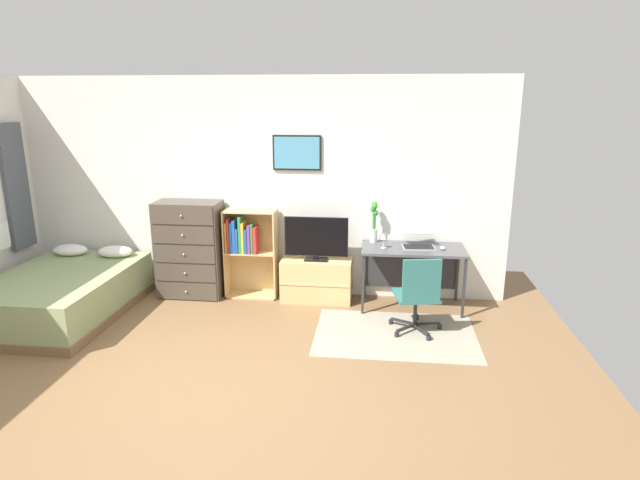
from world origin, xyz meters
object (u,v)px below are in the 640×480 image
(tv_stand, at_px, (317,280))
(bamboo_vase, at_px, (374,222))
(office_chair, at_px, (418,293))
(laptop, at_px, (418,241))
(dresser, at_px, (190,249))
(wine_glass, at_px, (384,237))
(bed, at_px, (62,293))
(bookshelf, at_px, (247,246))
(computer_mouse, at_px, (443,248))
(desk, at_px, (412,257))
(television, at_px, (316,239))

(tv_stand, height_order, bamboo_vase, bamboo_vase)
(office_chair, height_order, laptop, laptop)
(dresser, relative_size, wine_glass, 6.72)
(bed, xyz_separation_m, bookshelf, (1.98, 0.84, 0.40))
(computer_mouse, relative_size, bamboo_vase, 0.21)
(bed, height_order, dresser, dresser)
(desk, relative_size, office_chair, 1.39)
(office_chair, bearing_deg, dresser, 153.18)
(office_chair, xyz_separation_m, laptop, (0.03, 0.83, 0.35))
(television, relative_size, wine_glass, 4.28)
(office_chair, relative_size, bamboo_vase, 1.74)
(dresser, height_order, tv_stand, dresser)
(office_chair, relative_size, laptop, 2.01)
(desk, distance_m, bamboo_vase, 0.62)
(desk, height_order, office_chair, office_chair)
(bed, xyz_separation_m, desk, (4.01, 0.77, 0.35))
(bamboo_vase, bearing_deg, tv_stand, -171.13)
(dresser, height_order, bookshelf, dresser)
(bookshelf, relative_size, wine_glass, 6.16)
(office_chair, height_order, computer_mouse, office_chair)
(bamboo_vase, bearing_deg, office_chair, -63.06)
(laptop, height_order, computer_mouse, laptop)
(dresser, height_order, computer_mouse, dresser)
(bed, relative_size, tv_stand, 2.32)
(desk, bearing_deg, laptop, 1.71)
(desk, bearing_deg, television, 179.78)
(dresser, relative_size, television, 1.57)
(tv_stand, distance_m, laptop, 1.33)
(dresser, relative_size, tv_stand, 1.41)
(television, height_order, wine_glass, television)
(dresser, bearing_deg, desk, -0.24)
(computer_mouse, bearing_deg, wine_glass, -177.91)
(wine_glass, bearing_deg, bed, -170.16)
(tv_stand, relative_size, laptop, 2.01)
(laptop, bearing_deg, office_chair, -97.40)
(bookshelf, xyz_separation_m, wine_glass, (1.68, -0.21, 0.22))
(television, relative_size, computer_mouse, 7.41)
(bookshelf, distance_m, television, 0.89)
(television, xyz_separation_m, laptop, (1.21, -0.00, 0.01))
(desk, relative_size, wine_glass, 6.65)
(office_chair, distance_m, computer_mouse, 0.84)
(desk, bearing_deg, computer_mouse, -17.79)
(bookshelf, distance_m, office_chair, 2.25)
(dresser, distance_m, bookshelf, 0.72)
(dresser, height_order, office_chair, dresser)
(wine_glass, bearing_deg, bamboo_vase, 113.89)
(bamboo_vase, bearing_deg, bookshelf, -177.79)
(laptop, height_order, wine_glass, wine_glass)
(office_chair, relative_size, computer_mouse, 8.27)
(television, bearing_deg, dresser, 179.74)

